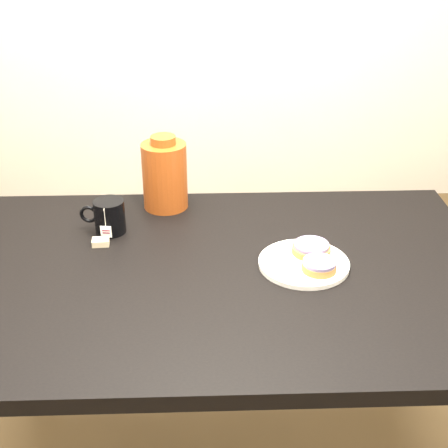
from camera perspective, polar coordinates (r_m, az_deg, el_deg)
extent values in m
cube|color=black|center=(1.59, -0.32, -4.73)|extent=(1.40, 0.90, 0.04)
cylinder|color=black|center=(2.21, -17.63, -7.55)|extent=(0.06, 0.06, 0.71)
cylinder|color=black|center=(2.23, 16.20, -6.93)|extent=(0.06, 0.06, 0.71)
cylinder|color=white|center=(1.60, 7.30, -3.60)|extent=(0.23, 0.23, 0.01)
torus|color=white|center=(1.60, 7.32, -3.41)|extent=(0.23, 0.23, 0.01)
cylinder|color=brown|center=(1.63, 7.98, -2.33)|extent=(0.11, 0.11, 0.02)
cylinder|color=slate|center=(1.63, 8.01, -1.92)|extent=(0.10, 0.10, 0.01)
cylinder|color=brown|center=(1.56, 8.69, -3.91)|extent=(0.12, 0.12, 0.02)
cylinder|color=slate|center=(1.56, 8.72, -3.48)|extent=(0.11, 0.11, 0.01)
cylinder|color=black|center=(1.75, -10.41, 0.68)|extent=(0.10, 0.10, 0.10)
cylinder|color=black|center=(1.74, -10.52, 1.84)|extent=(0.07, 0.07, 0.00)
torus|color=black|center=(1.77, -12.26, 0.89)|extent=(0.05, 0.02, 0.05)
cylinder|color=beige|center=(1.70, -10.85, 0.60)|extent=(0.00, 0.00, 0.05)
cube|color=white|center=(1.72, -10.72, -0.67)|extent=(0.03, 0.01, 0.03)
cube|color=#C6B793|center=(1.71, -11.21, -1.63)|extent=(0.05, 0.04, 0.02)
cylinder|color=#68270D|center=(1.86, -5.43, 4.40)|extent=(0.14, 0.14, 0.20)
cylinder|color=#68270D|center=(1.82, -5.59, 7.64)|extent=(0.07, 0.07, 0.02)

